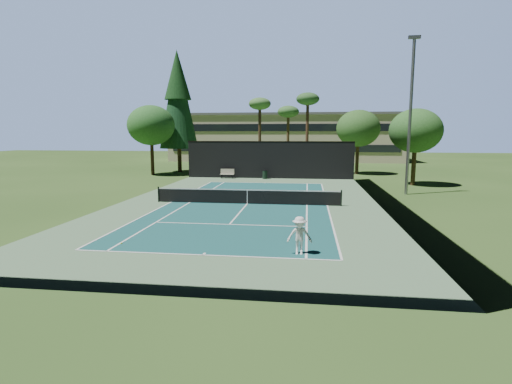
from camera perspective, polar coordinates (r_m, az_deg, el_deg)
ground at (r=27.71m, az=-1.26°, el=-1.72°), size 160.00×160.00×0.00m
apron_slab at (r=27.71m, az=-1.26°, el=-1.71°), size 18.00×32.00×0.01m
court_surface at (r=27.71m, az=-1.26°, el=-1.70°), size 10.97×23.77×0.01m
court_lines at (r=27.70m, az=-1.26°, el=-1.68°), size 11.07×23.87×0.01m
tennis_net at (r=27.62m, az=-1.26°, el=-0.58°), size 12.90×0.10×1.10m
fence at (r=27.49m, az=-1.25°, el=2.42°), size 18.04×32.05×4.03m
player at (r=16.25m, az=6.23°, el=-6.21°), size 1.04×0.63×1.56m
tennis_ball_a at (r=18.78m, az=-18.67°, el=-6.96°), size 0.08×0.08×0.08m
tennis_ball_b at (r=31.12m, az=-4.02°, el=-0.56°), size 0.07×0.07×0.07m
tennis_ball_c at (r=29.64m, az=-1.86°, el=-1.00°), size 0.06×0.06×0.06m
tennis_ball_d at (r=31.24m, az=-8.35°, el=-0.60°), size 0.07×0.07×0.07m
park_bench at (r=43.58m, az=-4.13°, el=2.68°), size 1.50×0.45×1.02m
trash_bin at (r=42.86m, az=1.28°, el=2.51°), size 0.56×0.56×0.95m
pine_tree at (r=51.76m, az=-11.11°, el=13.44°), size 4.80×4.80×15.00m
palm_a at (r=51.44m, az=0.54°, el=12.10°), size 2.80×2.80×9.32m
palm_b at (r=53.09m, az=4.63°, el=11.06°), size 2.80×2.80×8.42m
palm_c at (r=50.11m, az=7.40°, el=12.60°), size 2.80×2.80×9.77m
decid_tree_a at (r=49.33m, az=14.40°, el=8.78°), size 5.12×5.12×7.62m
decid_tree_b at (r=40.21m, az=21.84°, el=8.10°), size 4.80×4.80×7.14m
decid_tree_c at (r=48.48m, az=-14.76°, el=9.18°), size 5.44×5.44×8.09m
campus_building at (r=73.07m, az=4.17°, el=7.85°), size 40.50×12.50×8.30m
light_pole at (r=33.94m, az=21.19°, el=10.53°), size 0.90×0.25×12.22m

